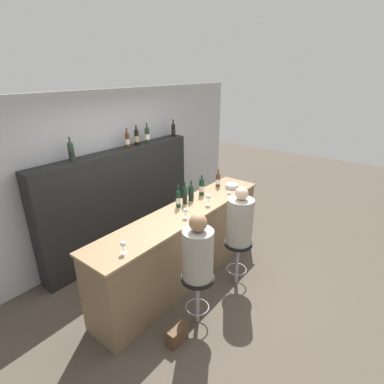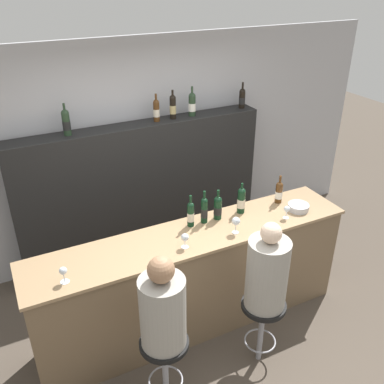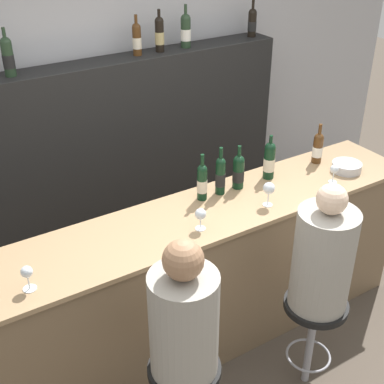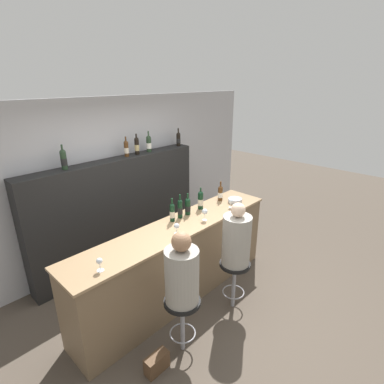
# 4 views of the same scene
# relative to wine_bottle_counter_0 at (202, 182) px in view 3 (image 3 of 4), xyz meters

# --- Properties ---
(ground_plane) EXTENTS (16.00, 16.00, 0.00)m
(ground_plane) POSITION_rel_wine_bottle_counter_0_xyz_m (-0.04, -0.43, -1.21)
(ground_plane) COLOR #4C4238
(wall_back) EXTENTS (6.40, 0.05, 2.60)m
(wall_back) POSITION_rel_wine_bottle_counter_0_xyz_m (-0.04, 1.41, 0.09)
(wall_back) COLOR #B2B2B7
(wall_back) RESTS_ON ground_plane
(bar_counter) EXTENTS (3.08, 0.60, 1.08)m
(bar_counter) POSITION_rel_wine_bottle_counter_0_xyz_m (-0.04, -0.15, -0.67)
(bar_counter) COLOR brown
(bar_counter) RESTS_ON ground_plane
(back_bar_cabinet) EXTENTS (2.89, 0.28, 1.72)m
(back_bar_cabinet) POSITION_rel_wine_bottle_counter_0_xyz_m (-0.04, 1.18, -0.35)
(back_bar_cabinet) COLOR black
(back_bar_cabinet) RESTS_ON ground_plane
(wine_bottle_counter_0) EXTENTS (0.07, 0.07, 0.32)m
(wine_bottle_counter_0) POSITION_rel_wine_bottle_counter_0_xyz_m (0.00, 0.00, 0.00)
(wine_bottle_counter_0) COLOR black
(wine_bottle_counter_0) RESTS_ON bar_counter
(wine_bottle_counter_1) EXTENTS (0.07, 0.07, 0.33)m
(wine_bottle_counter_1) POSITION_rel_wine_bottle_counter_0_xyz_m (0.14, -0.00, 0.01)
(wine_bottle_counter_1) COLOR black
(wine_bottle_counter_1) RESTS_ON bar_counter
(wine_bottle_counter_2) EXTENTS (0.08, 0.08, 0.31)m
(wine_bottle_counter_2) POSITION_rel_wine_bottle_counter_0_xyz_m (0.29, -0.00, -0.01)
(wine_bottle_counter_2) COLOR black
(wine_bottle_counter_2) RESTS_ON bar_counter
(wine_bottle_counter_3) EXTENTS (0.08, 0.08, 0.32)m
(wine_bottle_counter_3) POSITION_rel_wine_bottle_counter_0_xyz_m (0.55, -0.00, 0.01)
(wine_bottle_counter_3) COLOR black
(wine_bottle_counter_3) RESTS_ON bar_counter
(wine_bottle_counter_4) EXTENTS (0.07, 0.07, 0.30)m
(wine_bottle_counter_4) POSITION_rel_wine_bottle_counter_0_xyz_m (1.00, 0.00, -0.01)
(wine_bottle_counter_4) COLOR #4C2D14
(wine_bottle_counter_4) RESTS_ON bar_counter
(wine_bottle_backbar_0) EXTENTS (0.08, 0.08, 0.33)m
(wine_bottle_backbar_0) POSITION_rel_wine_bottle_counter_0_xyz_m (-0.80, 1.18, 0.65)
(wine_bottle_backbar_0) COLOR #233823
(wine_bottle_backbar_0) RESTS_ON back_bar_cabinet
(wine_bottle_backbar_1) EXTENTS (0.07, 0.07, 0.30)m
(wine_bottle_backbar_1) POSITION_rel_wine_bottle_counter_0_xyz_m (0.17, 1.18, 0.63)
(wine_bottle_backbar_1) COLOR #4C2D14
(wine_bottle_backbar_1) RESTS_ON back_bar_cabinet
(wine_bottle_backbar_2) EXTENTS (0.07, 0.07, 0.32)m
(wine_bottle_backbar_2) POSITION_rel_wine_bottle_counter_0_xyz_m (0.37, 1.18, 0.65)
(wine_bottle_backbar_2) COLOR black
(wine_bottle_backbar_2) RESTS_ON back_bar_cabinet
(wine_bottle_backbar_3) EXTENTS (0.08, 0.08, 0.33)m
(wine_bottle_backbar_3) POSITION_rel_wine_bottle_counter_0_xyz_m (0.61, 1.18, 0.64)
(wine_bottle_backbar_3) COLOR #233823
(wine_bottle_backbar_3) RESTS_ON back_bar_cabinet
(wine_bottle_backbar_4) EXTENTS (0.07, 0.07, 0.31)m
(wine_bottle_backbar_4) POSITION_rel_wine_bottle_counter_0_xyz_m (1.27, 1.18, 0.63)
(wine_bottle_backbar_4) COLOR black
(wine_bottle_backbar_4) RESTS_ON back_bar_cabinet
(wine_glass_0) EXTENTS (0.07, 0.07, 0.14)m
(wine_glass_0) POSITION_rel_wine_bottle_counter_0_xyz_m (-1.23, -0.29, -0.03)
(wine_glass_0) COLOR silver
(wine_glass_0) RESTS_ON bar_counter
(wine_glass_1) EXTENTS (0.07, 0.07, 0.14)m
(wine_glass_1) POSITION_rel_wine_bottle_counter_0_xyz_m (-0.20, -0.29, -0.03)
(wine_glass_1) COLOR silver
(wine_glass_1) RESTS_ON bar_counter
(wine_glass_2) EXTENTS (0.08, 0.08, 0.16)m
(wine_glass_2) POSITION_rel_wine_bottle_counter_0_xyz_m (0.31, -0.29, -0.01)
(wine_glass_2) COLOR silver
(wine_glass_2) RESTS_ON bar_counter
(wine_glass_3) EXTENTS (0.06, 0.06, 0.13)m
(wine_glass_3) POSITION_rel_wine_bottle_counter_0_xyz_m (0.88, -0.29, -0.03)
(wine_glass_3) COLOR silver
(wine_glass_3) RESTS_ON bar_counter
(metal_bowl) EXTENTS (0.21, 0.21, 0.06)m
(metal_bowl) POSITION_rel_wine_bottle_counter_0_xyz_m (1.09, -0.22, -0.10)
(metal_bowl) COLOR #B7B7BC
(metal_bowl) RESTS_ON bar_counter
(guest_seated_left) EXTENTS (0.35, 0.35, 0.80)m
(guest_seated_left) POSITION_rel_wine_bottle_counter_0_xyz_m (-0.64, -0.82, -0.20)
(guest_seated_left) COLOR gray
(guest_seated_left) RESTS_ON bar_stool_left
(bar_stool_right) EXTENTS (0.39, 0.39, 0.67)m
(bar_stool_right) POSITION_rel_wine_bottle_counter_0_xyz_m (0.30, -0.82, -0.68)
(bar_stool_right) COLOR gray
(bar_stool_right) RESTS_ON ground_plane
(guest_seated_right) EXTENTS (0.35, 0.35, 0.81)m
(guest_seated_right) POSITION_rel_wine_bottle_counter_0_xyz_m (0.30, -0.82, -0.19)
(guest_seated_right) COLOR gray
(guest_seated_right) RESTS_ON bar_stool_right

